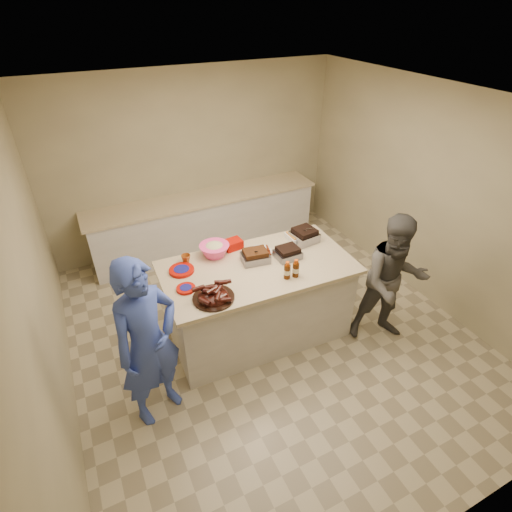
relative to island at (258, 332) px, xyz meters
name	(u,v)px	position (x,y,z in m)	size (l,w,h in m)	color
room	(270,332)	(0.13, -0.07, 0.00)	(4.50, 5.00, 2.70)	tan
back_counter	(206,223)	(0.13, 2.13, 0.45)	(3.60, 0.64, 0.90)	silver
island	(258,332)	(0.00, 0.00, 0.00)	(2.11, 1.11, 1.00)	silver
rib_platter	(214,299)	(-0.64, -0.31, 1.00)	(0.42, 0.42, 0.17)	#40110B
pulled_pork_tray	(255,261)	(0.01, 0.10, 1.00)	(0.30, 0.23, 0.09)	#47230F
brisket_tray	(288,257)	(0.37, 0.00, 1.00)	(0.27, 0.23, 0.08)	black
roasting_pan	(304,241)	(0.73, 0.23, 1.00)	(0.28, 0.28, 0.11)	gray
coleslaw_bowl	(215,255)	(-0.35, 0.40, 1.00)	(0.34, 0.34, 0.23)	#FF438F
sausage_plate	(260,252)	(0.14, 0.24, 1.00)	(0.28, 0.28, 0.05)	silver
mac_cheese_dish	(300,238)	(0.72, 0.30, 1.00)	(0.31, 0.23, 0.08)	orange
bbq_bottle_a	(287,278)	(0.17, -0.33, 1.00)	(0.07, 0.07, 0.20)	#3F1A02
bbq_bottle_b	(295,276)	(0.27, -0.34, 1.00)	(0.07, 0.07, 0.21)	#3F1A02
mustard_bottle	(245,261)	(-0.09, 0.15, 1.00)	(0.04, 0.04, 0.11)	#E1AB0A
sauce_bowl	(253,259)	(0.00, 0.14, 1.00)	(0.14, 0.05, 0.14)	silver
plate_stack_large	(182,271)	(-0.78, 0.27, 1.00)	(0.27, 0.27, 0.03)	#A70B01
plate_stack_small	(186,290)	(-0.84, -0.05, 1.00)	(0.19, 0.19, 0.03)	#A70B01
plastic_cup	(186,262)	(-0.68, 0.41, 1.00)	(0.10, 0.10, 0.10)	#954915
basket_stack	(233,248)	(-0.10, 0.45, 1.00)	(0.21, 0.16, 0.10)	#A70B01
guest_blue	(161,406)	(-1.35, -0.52, 0.00)	(0.65, 1.78, 0.43)	#3B53BC
guest_gray	(381,333)	(1.35, -0.69, 0.00)	(0.78, 1.61, 0.61)	#55534D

